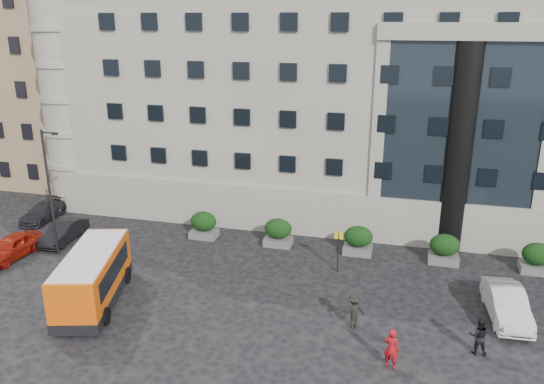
{
  "coord_description": "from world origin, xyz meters",
  "views": [
    {
      "loc": [
        8.83,
        -23.3,
        14.28
      ],
      "look_at": [
        1.8,
        3.85,
        5.0
      ],
      "focal_mm": 35.0,
      "sensor_mm": 36.0,
      "label": 1
    }
  ],
  "objects_px": {
    "parked_car_b": "(64,232)",
    "parked_car_d": "(104,184)",
    "parked_car_c": "(43,212)",
    "hedge_e": "(537,258)",
    "bus_stop_sign": "(338,244)",
    "hedge_c": "(358,240)",
    "pedestrian_b": "(479,336)",
    "hedge_a": "(204,225)",
    "minibus": "(93,276)",
    "white_taxi": "(507,304)",
    "street_lamp": "(50,188)",
    "pedestrian_a": "(391,349)",
    "pedestrian_c": "(354,311)",
    "hedge_d": "(444,249)",
    "red_truck": "(114,166)",
    "hedge_b": "(278,232)",
    "parked_car_a": "(11,247)"
  },
  "relations": [
    {
      "from": "hedge_d",
      "to": "hedge_e",
      "type": "height_order",
      "value": "same"
    },
    {
      "from": "street_lamp",
      "to": "bus_stop_sign",
      "type": "bearing_deg",
      "value": 6.54
    },
    {
      "from": "parked_car_a",
      "to": "pedestrian_a",
      "type": "bearing_deg",
      "value": -9.62
    },
    {
      "from": "hedge_e",
      "to": "pedestrian_a",
      "type": "relative_size",
      "value": 0.99
    },
    {
      "from": "hedge_a",
      "to": "hedge_e",
      "type": "relative_size",
      "value": 1.0
    },
    {
      "from": "hedge_c",
      "to": "white_taxi",
      "type": "xyz_separation_m",
      "value": [
        7.89,
        -5.79,
        -0.16
      ]
    },
    {
      "from": "hedge_b",
      "to": "red_truck",
      "type": "xyz_separation_m",
      "value": [
        -17.46,
        9.5,
        0.68
      ]
    },
    {
      "from": "hedge_b",
      "to": "hedge_d",
      "type": "xyz_separation_m",
      "value": [
        10.4,
        0.0,
        0.0
      ]
    },
    {
      "from": "street_lamp",
      "to": "parked_car_c",
      "type": "bearing_deg",
      "value": 134.19
    },
    {
      "from": "street_lamp",
      "to": "parked_car_c",
      "type": "xyz_separation_m",
      "value": [
        -4.76,
        4.9,
        -3.75
      ]
    },
    {
      "from": "hedge_b",
      "to": "hedge_a",
      "type": "bearing_deg",
      "value": 180.0
    },
    {
      "from": "hedge_e",
      "to": "bus_stop_sign",
      "type": "bearing_deg",
      "value": -166.08
    },
    {
      "from": "parked_car_c",
      "to": "parked_car_d",
      "type": "height_order",
      "value": "parked_car_d"
    },
    {
      "from": "minibus",
      "to": "red_truck",
      "type": "bearing_deg",
      "value": 101.89
    },
    {
      "from": "red_truck",
      "to": "pedestrian_c",
      "type": "height_order",
      "value": "red_truck"
    },
    {
      "from": "minibus",
      "to": "white_taxi",
      "type": "height_order",
      "value": "minibus"
    },
    {
      "from": "hedge_c",
      "to": "bus_stop_sign",
      "type": "xyz_separation_m",
      "value": [
        -0.9,
        -2.8,
        0.8
      ]
    },
    {
      "from": "white_taxi",
      "to": "pedestrian_c",
      "type": "distance_m",
      "value": 7.74
    },
    {
      "from": "parked_car_c",
      "to": "pedestrian_a",
      "type": "xyz_separation_m",
      "value": [
        25.62,
        -11.33,
        0.31
      ]
    },
    {
      "from": "hedge_c",
      "to": "parked_car_d",
      "type": "relative_size",
      "value": 0.33
    },
    {
      "from": "pedestrian_c",
      "to": "bus_stop_sign",
      "type": "bearing_deg",
      "value": -109.49
    },
    {
      "from": "red_truck",
      "to": "pedestrian_a",
      "type": "bearing_deg",
      "value": -34.4
    },
    {
      "from": "hedge_c",
      "to": "parked_car_d",
      "type": "height_order",
      "value": "hedge_c"
    },
    {
      "from": "hedge_a",
      "to": "pedestrian_a",
      "type": "xyz_separation_m",
      "value": [
        12.92,
        -11.23,
        -0.0
      ]
    },
    {
      "from": "street_lamp",
      "to": "pedestrian_a",
      "type": "bearing_deg",
      "value": -17.13
    },
    {
      "from": "parked_car_a",
      "to": "pedestrian_c",
      "type": "bearing_deg",
      "value": -3.64
    },
    {
      "from": "parked_car_b",
      "to": "parked_car_d",
      "type": "relative_size",
      "value": 0.72
    },
    {
      "from": "hedge_a",
      "to": "parked_car_c",
      "type": "distance_m",
      "value": 12.71
    },
    {
      "from": "red_truck",
      "to": "pedestrian_b",
      "type": "distance_m",
      "value": 34.44
    },
    {
      "from": "minibus",
      "to": "white_taxi",
      "type": "bearing_deg",
      "value": -5.24
    },
    {
      "from": "pedestrian_b",
      "to": "pedestrian_c",
      "type": "xyz_separation_m",
      "value": [
        -5.59,
        0.73,
        -0.01
      ]
    },
    {
      "from": "hedge_d",
      "to": "street_lamp",
      "type": "xyz_separation_m",
      "value": [
        -23.54,
        -4.8,
        3.44
      ]
    },
    {
      "from": "hedge_a",
      "to": "hedge_c",
      "type": "bearing_deg",
      "value": 0.0
    },
    {
      "from": "hedge_b",
      "to": "parked_car_c",
      "type": "relative_size",
      "value": 0.43
    },
    {
      "from": "hedge_c",
      "to": "hedge_d",
      "type": "distance_m",
      "value": 5.2
    },
    {
      "from": "hedge_d",
      "to": "red_truck",
      "type": "xyz_separation_m",
      "value": [
        -27.86,
        9.5,
        0.68
      ]
    },
    {
      "from": "bus_stop_sign",
      "to": "red_truck",
      "type": "distance_m",
      "value": 25.0
    },
    {
      "from": "pedestrian_a",
      "to": "pedestrian_b",
      "type": "bearing_deg",
      "value": -136.02
    },
    {
      "from": "street_lamp",
      "to": "parked_car_c",
      "type": "height_order",
      "value": "street_lamp"
    },
    {
      "from": "hedge_a",
      "to": "bus_stop_sign",
      "type": "height_order",
      "value": "bus_stop_sign"
    },
    {
      "from": "hedge_d",
      "to": "pedestrian_b",
      "type": "xyz_separation_m",
      "value": [
        1.03,
        -9.24,
        -0.04
      ]
    },
    {
      "from": "pedestrian_b",
      "to": "pedestrian_c",
      "type": "height_order",
      "value": "pedestrian_b"
    },
    {
      "from": "parked_car_d",
      "to": "minibus",
      "type": "bearing_deg",
      "value": -57.52
    },
    {
      "from": "parked_car_c",
      "to": "pedestrian_c",
      "type": "relative_size",
      "value": 2.42
    },
    {
      "from": "red_truck",
      "to": "white_taxi",
      "type": "height_order",
      "value": "red_truck"
    },
    {
      "from": "hedge_b",
      "to": "pedestrian_b",
      "type": "height_order",
      "value": "hedge_b"
    },
    {
      "from": "hedge_a",
      "to": "minibus",
      "type": "height_order",
      "value": "minibus"
    },
    {
      "from": "hedge_c",
      "to": "pedestrian_b",
      "type": "distance_m",
      "value": 11.14
    },
    {
      "from": "hedge_a",
      "to": "parked_car_d",
      "type": "relative_size",
      "value": 0.33
    },
    {
      "from": "street_lamp",
      "to": "red_truck",
      "type": "distance_m",
      "value": 15.19
    }
  ]
}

